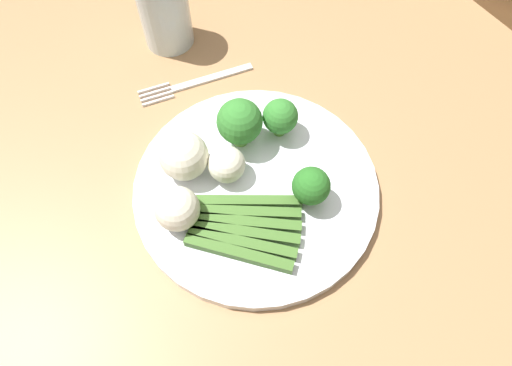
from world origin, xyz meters
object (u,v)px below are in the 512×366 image
Objects in this scene: chair at (421,42)px; asparagus_bundle at (245,228)px; broccoli_left at (311,186)px; cauliflower_mid at (184,156)px; broccoli_back at (282,119)px; water_glass at (164,10)px; broccoli_right at (240,122)px; fork at (195,83)px; cauliflower_front_left at (177,209)px; dining_table at (226,208)px; plate at (256,188)px; cauliflower_outer_edge at (225,165)px.

asparagus_bundle is at bearing 101.70° from chair.
broccoli_left is 0.15m from cauliflower_mid.
water_glass is (0.24, 0.04, 0.01)m from broccoli_back.
broccoli_right is 0.41× the size of fork.
dining_table is at bearing -62.52° from cauliflower_front_left.
dining_table is 0.13m from plate.
fork is (0.13, -0.08, -0.04)m from cauliflower_mid.
broccoli_right reaches higher than broccoli_back.
water_glass is (0.22, -0.09, 0.01)m from cauliflower_mid.
fork is (0.18, -0.12, -0.04)m from cauliflower_front_left.
broccoli_back is at bearing 119.00° from fork.
cauliflower_front_left reaches higher than plate.
broccoli_back is 1.06× the size of cauliflower_front_left.
dining_table is 0.19m from fork.
chair is at bearing -69.77° from broccoli_back.
asparagus_bundle is 2.62× the size of broccoli_left.
broccoli_back is at bearing -98.51° from cauliflower_mid.
chair is 0.71m from broccoli_right.
cauliflower_mid reaches higher than asparagus_bundle.
water_glass reaches higher than broccoli_right.
chair is 2.95× the size of plate.
asparagus_bundle is 1.27× the size of water_glass.
cauliflower_front_left is at bearing 68.02° from fork.
broccoli_back reaches higher than dining_table.
chair is 0.82m from cauliflower_front_left.
cauliflower_front_left is (-0.04, 0.16, -0.01)m from broccoli_back.
broccoli_right reaches higher than broccoli_left.
broccoli_back is 1.21× the size of cauliflower_outer_edge.
cauliflower_outer_edge is at bearing 174.46° from dining_table.
asparagus_bundle is at bearing -171.22° from cauliflower_mid.
plate is 5.47× the size of broccoli_left.
broccoli_left is at bearing 106.16° from fork.
broccoli_right is 0.06m from cauliflower_outer_edge.
broccoli_left is at bearing -178.22° from water_glass.
broccoli_right is 1.34× the size of cauliflower_front_left.
broccoli_left is at bearing 164.97° from broccoli_back.
cauliflower_front_left is 0.31× the size of fork.
broccoli_right reaches higher than plate.
plate is 0.10m from cauliflower_front_left.
broccoli_right is at bearing 11.64° from broccoli_left.
broccoli_right reaches higher than cauliflower_mid.
broccoli_right is 1.53× the size of cauliflower_outer_edge.
water_glass reaches higher than cauliflower_outer_edge.
broccoli_back is (0.09, -0.11, 0.03)m from asparagus_bundle.
cauliflower_outer_edge is at bearing -132.55° from cauliflower_mid.
chair is 0.67m from water_glass.
broccoli_left is 0.49× the size of water_glass.
broccoli_left is 0.91× the size of cauliflower_mid.
broccoli_left reaches higher than fork.
broccoli_left reaches higher than dining_table.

